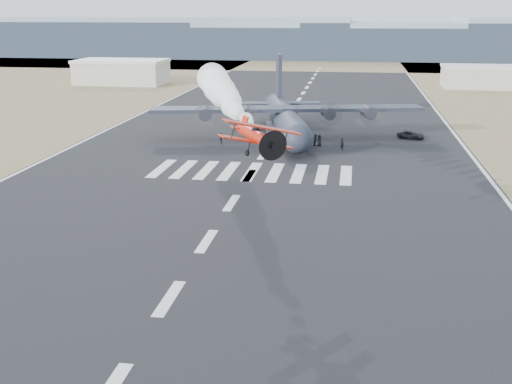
% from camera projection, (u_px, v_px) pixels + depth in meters
% --- Properties ---
extents(scrub_far, '(500.00, 80.00, 0.00)m').
position_uv_depth(scrub_far, '(323.00, 62.00, 253.48)').
color(scrub_far, olive).
rests_on(scrub_far, ground).
extents(runway_markings, '(60.00, 260.00, 0.01)m').
position_uv_depth(runway_markings, '(263.00, 155.00, 91.85)').
color(runway_markings, silver).
rests_on(runway_markings, ground).
extents(ridge_seg_b, '(150.00, 50.00, 15.00)m').
position_uv_depth(ridge_seg_b, '(47.00, 38.00, 298.81)').
color(ridge_seg_b, '#7D8F9F').
rests_on(ridge_seg_b, ground).
extents(ridge_seg_c, '(150.00, 50.00, 17.00)m').
position_uv_depth(ridge_seg_c, '(183.00, 36.00, 289.10)').
color(ridge_seg_c, '#7D8F9F').
rests_on(ridge_seg_c, ground).
extents(ridge_seg_d, '(150.00, 50.00, 13.00)m').
position_uv_depth(ridge_seg_d, '(327.00, 42.00, 280.22)').
color(ridge_seg_d, '#7D8F9F').
rests_on(ridge_seg_d, ground).
extents(ridge_seg_e, '(150.00, 50.00, 15.00)m').
position_uv_depth(ridge_seg_e, '(482.00, 41.00, 270.52)').
color(ridge_seg_e, '#7D8F9F').
rests_on(ridge_seg_e, ground).
extents(hangar_left, '(24.50, 14.50, 6.70)m').
position_uv_depth(hangar_left, '(122.00, 71.00, 179.27)').
color(hangar_left, '#ADAA99').
rests_on(hangar_left, ground).
extents(hangar_right, '(20.50, 12.50, 5.90)m').
position_uv_depth(hangar_right, '(482.00, 76.00, 169.92)').
color(hangar_right, '#ADAA99').
rests_on(hangar_right, ground).
extents(aerobatic_biplane, '(6.65, 6.36, 3.37)m').
position_uv_depth(aerobatic_biplane, '(257.00, 136.00, 51.53)').
color(aerobatic_biplane, '#AA2F0B').
extents(smoke_trail, '(13.56, 37.71, 4.28)m').
position_uv_depth(smoke_trail, '(218.00, 87.00, 81.86)').
color(smoke_trail, white).
extents(transport_aircraft, '(43.23, 35.38, 12.54)m').
position_uv_depth(transport_aircraft, '(285.00, 117.00, 104.45)').
color(transport_aircraft, '#212631').
rests_on(transport_aircraft, ground).
extents(support_vehicle, '(4.77, 3.42, 1.21)m').
position_uv_depth(support_vehicle, '(411.00, 135.00, 103.44)').
color(support_vehicle, black).
rests_on(support_vehicle, ground).
extents(crew_a, '(0.84, 0.85, 1.80)m').
position_uv_depth(crew_a, '(342.00, 144.00, 94.77)').
color(crew_a, black).
rests_on(crew_a, ground).
extents(crew_b, '(0.75, 0.97, 1.75)m').
position_uv_depth(crew_b, '(316.00, 140.00, 97.89)').
color(crew_b, black).
rests_on(crew_b, ground).
extents(crew_c, '(0.90, 1.17, 1.64)m').
position_uv_depth(crew_c, '(221.00, 138.00, 99.62)').
color(crew_c, black).
rests_on(crew_c, ground).
extents(crew_d, '(1.01, 0.57, 1.67)m').
position_uv_depth(crew_d, '(307.00, 142.00, 96.37)').
color(crew_d, black).
rests_on(crew_d, ground).
extents(crew_e, '(1.00, 1.00, 1.79)m').
position_uv_depth(crew_e, '(320.00, 140.00, 97.57)').
color(crew_e, black).
rests_on(crew_e, ground).
extents(crew_f, '(1.31, 1.61, 1.72)m').
position_uv_depth(crew_f, '(250.00, 134.00, 102.67)').
color(crew_f, black).
rests_on(crew_f, ground).
extents(crew_g, '(0.73, 0.65, 1.70)m').
position_uv_depth(crew_g, '(305.00, 143.00, 95.70)').
color(crew_g, black).
rests_on(crew_g, ground).
extents(crew_h, '(0.88, 0.67, 1.61)m').
position_uv_depth(crew_h, '(277.00, 143.00, 96.09)').
color(crew_h, black).
rests_on(crew_h, ground).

